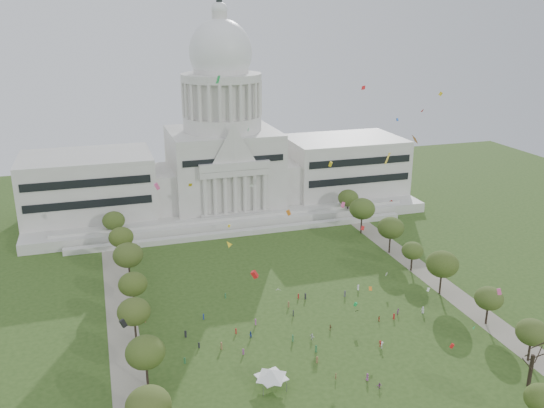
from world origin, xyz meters
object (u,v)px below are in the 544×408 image
Objects in this scene: big_bare_tree at (534,353)px; event_tent at (271,373)px; person_0 at (423,310)px; capitol at (224,159)px.

big_bare_tree reaches higher than event_tent.
event_tent is 4.91× the size of person_0.
capitol reaches higher than big_bare_tree.
event_tent reaches higher than person_0.
big_bare_tree reaches higher than person_0.
big_bare_tree is at bearing -74.98° from capitol.
person_0 is (50.46, 19.53, -2.52)m from event_tent.
big_bare_tree is at bearing -16.93° from event_tent.
capitol is at bearing 165.89° from person_0.
person_0 is (-5.05, 36.43, -7.66)m from big_bare_tree.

